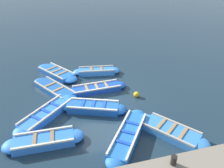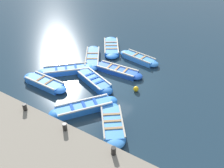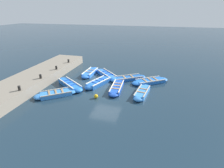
# 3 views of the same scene
# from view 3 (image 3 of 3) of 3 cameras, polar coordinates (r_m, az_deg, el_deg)

# --- Properties ---
(ground_plane) EXTENTS (120.00, 120.00, 0.00)m
(ground_plane) POSITION_cam_3_polar(r_m,az_deg,el_deg) (15.21, -2.13, -1.32)
(ground_plane) COLOR #1C303F
(boat_outer_right) EXTENTS (3.17, 3.17, 0.39)m
(boat_outer_right) POSITION_cam_3_polar(r_m,az_deg,el_deg) (17.85, -1.72, 3.11)
(boat_outer_right) COLOR blue
(boat_outer_right) RESTS_ON ground
(boat_inner_gap) EXTENTS (3.20, 2.78, 0.37)m
(boat_inner_gap) POSITION_cam_3_polar(r_m,az_deg,el_deg) (14.53, -17.79, -3.06)
(boat_inner_gap) COLOR #3884E0
(boat_inner_gap) RESTS_ON ground
(boat_mid_row) EXTENTS (3.48, 2.82, 0.43)m
(boat_mid_row) POSITION_cam_3_polar(r_m,az_deg,el_deg) (15.89, -13.64, -0.14)
(boat_mid_row) COLOR blue
(boat_mid_row) RESTS_ON ground
(boat_near_quay) EXTENTS (0.93, 3.29, 0.41)m
(boat_near_quay) POSITION_cam_3_polar(r_m,az_deg,el_deg) (18.51, -7.13, 3.72)
(boat_near_quay) COLOR blue
(boat_near_quay) RESTS_ON ground
(boat_drifting) EXTENTS (3.50, 2.69, 0.36)m
(boat_drifting) POSITION_cam_3_polar(r_m,az_deg,el_deg) (16.98, 5.31, 1.87)
(boat_drifting) COLOR #1E59AD
(boat_drifting) RESTS_ON ground
(boat_bow_out) EXTENTS (1.17, 3.18, 0.40)m
(boat_bow_out) POSITION_cam_3_polar(r_m,az_deg,el_deg) (14.24, 9.82, -2.71)
(boat_bow_out) COLOR #3884E0
(boat_bow_out) RESTS_ON ground
(boat_broadside) EXTENTS (3.52, 2.83, 0.37)m
(boat_broadside) POSITION_cam_3_polar(r_m,az_deg,el_deg) (16.59, 12.33, 0.88)
(boat_broadside) COLOR blue
(boat_broadside) RESTS_ON ground
(boat_end_of_row) EXTENTS (0.97, 3.56, 0.37)m
(boat_end_of_row) POSITION_cam_3_polar(r_m,az_deg,el_deg) (14.93, 1.59, -1.13)
(boat_end_of_row) COLOR #1947B7
(boat_end_of_row) RESTS_ON ground
(boat_outer_left) EXTENTS (1.93, 3.39, 0.44)m
(boat_outer_left) POSITION_cam_3_polar(r_m,az_deg,el_deg) (15.85, -4.36, 0.44)
(boat_outer_left) COLOR #1E59AD
(boat_outer_left) RESTS_ON ground
(quay_wall) EXTENTS (3.22, 13.38, 0.84)m
(quay_wall) POSITION_cam_3_polar(r_m,az_deg,el_deg) (18.06, -22.95, 2.29)
(quay_wall) COLOR gray
(quay_wall) RESTS_ON ground
(bollard_north) EXTENTS (0.20, 0.20, 0.35)m
(bollard_north) POSITION_cam_3_polar(r_m,az_deg,el_deg) (20.17, -14.03, 7.34)
(bollard_north) COLOR black
(bollard_north) RESTS_ON quay_wall
(bollard_mid_north) EXTENTS (0.20, 0.20, 0.35)m
(bollard_mid_north) POSITION_cam_3_polar(r_m,az_deg,el_deg) (18.12, -17.73, 5.12)
(bollard_mid_north) COLOR black
(bollard_mid_north) RESTS_ON quay_wall
(bollard_mid_south) EXTENTS (0.20, 0.20, 0.35)m
(bollard_mid_south) POSITION_cam_3_polar(r_m,az_deg,el_deg) (16.20, -22.31, 2.32)
(bollard_mid_south) COLOR black
(bollard_mid_south) RESTS_ON quay_wall
(bollard_south) EXTENTS (0.20, 0.20, 0.35)m
(bollard_south) POSITION_cam_3_polar(r_m,az_deg,el_deg) (14.45, -28.03, -1.20)
(bollard_south) COLOR black
(bollard_south) RESTS_ON quay_wall
(buoy_orange_near) EXTENTS (0.32, 0.32, 0.32)m
(buoy_orange_near) POSITION_cam_3_polar(r_m,az_deg,el_deg) (13.51, -5.25, -4.00)
(buoy_orange_near) COLOR #EAB214
(buoy_orange_near) RESTS_ON ground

